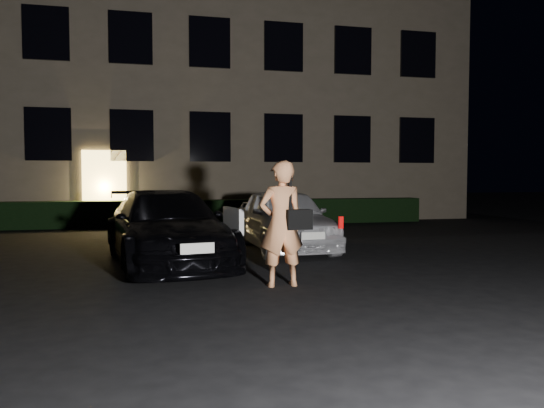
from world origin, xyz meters
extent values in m
plane|color=black|center=(0.00, 0.00, 0.00)|extent=(80.00, 80.00, 0.00)
cube|color=brown|center=(0.00, 15.00, 6.00)|extent=(20.00, 8.00, 12.00)
cube|color=#FACB60|center=(-3.50, 10.94, 1.25)|extent=(1.40, 0.10, 2.50)
cube|color=black|center=(-5.20, 10.94, 3.00)|extent=(1.40, 0.10, 1.70)
cube|color=black|center=(-2.60, 10.94, 3.00)|extent=(1.40, 0.10, 1.70)
cube|color=black|center=(0.00, 10.94, 3.00)|extent=(1.40, 0.10, 1.70)
cube|color=black|center=(2.60, 10.94, 3.00)|extent=(1.40, 0.10, 1.70)
cube|color=black|center=(5.20, 10.94, 3.00)|extent=(1.40, 0.10, 1.70)
cube|color=black|center=(7.80, 10.94, 3.00)|extent=(1.40, 0.10, 1.70)
cube|color=black|center=(-5.20, 10.94, 6.20)|extent=(1.40, 0.10, 1.70)
cube|color=black|center=(-2.60, 10.94, 6.20)|extent=(1.40, 0.10, 1.70)
cube|color=black|center=(0.00, 10.94, 6.20)|extent=(1.40, 0.10, 1.70)
cube|color=black|center=(2.60, 10.94, 6.20)|extent=(1.40, 0.10, 1.70)
cube|color=black|center=(5.20, 10.94, 6.20)|extent=(1.40, 0.10, 1.70)
cube|color=black|center=(7.80, 10.94, 6.20)|extent=(1.40, 0.10, 1.70)
cube|color=black|center=(0.00, 10.50, 0.42)|extent=(15.00, 0.70, 0.85)
imported|color=black|center=(-1.78, 2.78, 0.69)|extent=(2.59, 4.97, 1.38)
cube|color=white|center=(-0.63, 2.06, 0.85)|extent=(0.23, 0.99, 0.46)
cube|color=silver|center=(-1.43, 0.35, 0.60)|extent=(0.50, 0.12, 0.15)
imported|color=silver|center=(0.86, 4.14, 0.70)|extent=(1.74, 4.12, 1.39)
cube|color=red|center=(0.32, 2.17, 0.76)|extent=(0.08, 0.06, 0.23)
cube|color=red|center=(1.48, 2.20, 0.76)|extent=(0.08, 0.06, 0.23)
cube|color=silver|center=(0.91, 2.13, 0.53)|extent=(0.46, 0.05, 0.14)
imported|color=#E6915B|center=(-0.18, 0.29, 0.94)|extent=(0.71, 0.49, 1.88)
cube|color=black|center=(0.06, 0.17, 1.01)|extent=(0.39, 0.19, 0.30)
cube|color=black|center=(-0.07, 0.21, 1.43)|extent=(0.05, 0.07, 0.58)
camera|label=1|loc=(-2.12, -7.34, 1.65)|focal=35.00mm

